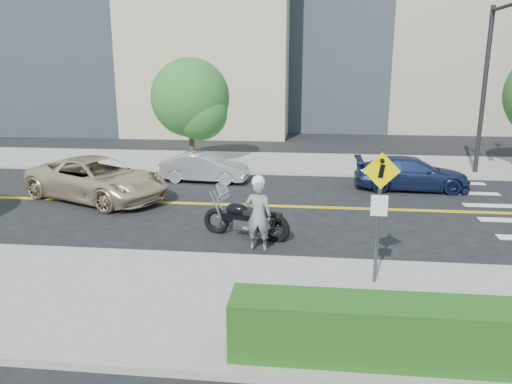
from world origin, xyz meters
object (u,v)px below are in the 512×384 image
at_px(pedestrian_sign, 379,203).
at_px(suv, 97,179).
at_px(motorcyclist, 258,213).
at_px(parked_car_silver, 205,168).
at_px(parked_car_blue, 411,173).
at_px(motorcycle, 246,211).

bearing_deg(pedestrian_sign, suv, 144.71).
height_order(pedestrian_sign, motorcyclist, pedestrian_sign).
bearing_deg(motorcyclist, pedestrian_sign, 147.69).
xyz_separation_m(pedestrian_sign, parked_car_silver, (-5.90, 9.74, -1.36)).
bearing_deg(motorcyclist, parked_car_blue, -121.81).
xyz_separation_m(motorcyclist, parked_car_silver, (-3.10, 7.68, -0.41)).
xyz_separation_m(motorcyclist, motorcycle, (-0.46, 0.97, -0.24)).
distance_m(pedestrian_sign, motorcyclist, 3.60).
bearing_deg(pedestrian_sign, parked_car_blue, 75.23).
bearing_deg(parked_car_silver, motorcycle, -153.95).
height_order(motorcyclist, motorcycle, motorcyclist).
distance_m(pedestrian_sign, motorcycle, 4.61).
bearing_deg(parked_car_blue, motorcyclist, 144.69).
bearing_deg(parked_car_silver, motorcyclist, -153.49).
height_order(motorcycle, parked_car_blue, motorcycle).
relative_size(motorcyclist, motorcycle, 0.80).
xyz_separation_m(motorcycle, suv, (-5.91, 3.45, -0.01)).
height_order(motorcyclist, parked_car_silver, motorcyclist).
bearing_deg(suv, parked_car_blue, -52.37).
height_order(motorcyclist, suv, motorcyclist).
distance_m(parked_car_silver, parked_car_blue, 8.37).
bearing_deg(suv, motorcyclist, -100.89).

